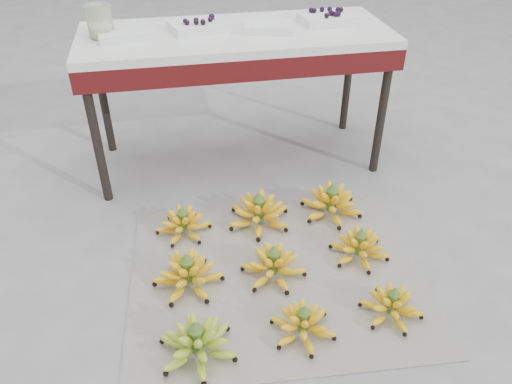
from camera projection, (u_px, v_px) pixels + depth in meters
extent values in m
plane|color=slate|center=(268.00, 268.00, 2.21)|extent=(60.00, 60.00, 0.00)
cube|color=silver|center=(276.00, 274.00, 2.17)|extent=(1.32, 1.13, 0.01)
ellipsoid|color=#86BB2A|center=(197.00, 346.00, 1.80)|extent=(0.38, 0.38, 0.09)
ellipsoid|color=#86BB2A|center=(197.00, 339.00, 1.78)|extent=(0.27, 0.27, 0.06)
ellipsoid|color=#86BB2A|center=(196.00, 333.00, 1.76)|extent=(0.17, 0.17, 0.05)
cylinder|color=#436925|center=(197.00, 339.00, 1.78)|extent=(0.05, 0.05, 0.12)
cone|color=#436925|center=(195.00, 325.00, 1.74)|extent=(0.06, 0.06, 0.04)
ellipsoid|color=yellow|center=(303.00, 327.00, 1.88)|extent=(0.30, 0.30, 0.07)
ellipsoid|color=yellow|center=(303.00, 321.00, 1.86)|extent=(0.21, 0.21, 0.06)
ellipsoid|color=yellow|center=(304.00, 315.00, 1.85)|extent=(0.14, 0.14, 0.05)
cylinder|color=#436925|center=(303.00, 321.00, 1.86)|extent=(0.04, 0.04, 0.10)
cone|color=#436925|center=(304.00, 309.00, 1.83)|extent=(0.05, 0.05, 0.04)
ellipsoid|color=yellow|center=(391.00, 308.00, 1.96)|extent=(0.30, 0.30, 0.07)
ellipsoid|color=yellow|center=(392.00, 302.00, 1.94)|extent=(0.21, 0.21, 0.05)
ellipsoid|color=yellow|center=(394.00, 297.00, 1.93)|extent=(0.14, 0.14, 0.04)
cylinder|color=#436925|center=(392.00, 302.00, 1.94)|extent=(0.04, 0.04, 0.10)
cone|color=#436925|center=(395.00, 291.00, 1.91)|extent=(0.05, 0.05, 0.04)
ellipsoid|color=yellow|center=(188.00, 277.00, 2.09)|extent=(0.34, 0.34, 0.09)
ellipsoid|color=yellow|center=(188.00, 271.00, 2.07)|extent=(0.24, 0.24, 0.06)
ellipsoid|color=yellow|center=(187.00, 265.00, 2.05)|extent=(0.16, 0.16, 0.05)
cylinder|color=#436925|center=(188.00, 271.00, 2.07)|extent=(0.05, 0.05, 0.12)
cone|color=#436925|center=(186.00, 257.00, 2.02)|extent=(0.06, 0.06, 0.04)
ellipsoid|color=yellow|center=(273.00, 268.00, 2.14)|extent=(0.35, 0.35, 0.08)
ellipsoid|color=yellow|center=(274.00, 262.00, 2.12)|extent=(0.25, 0.25, 0.06)
ellipsoid|color=yellow|center=(274.00, 256.00, 2.10)|extent=(0.16, 0.16, 0.05)
cylinder|color=#436925|center=(274.00, 262.00, 2.12)|extent=(0.04, 0.04, 0.11)
cone|color=#436925|center=(274.00, 249.00, 2.08)|extent=(0.05, 0.05, 0.04)
ellipsoid|color=yellow|center=(359.00, 249.00, 2.24)|extent=(0.27, 0.27, 0.08)
ellipsoid|color=yellow|center=(360.00, 244.00, 2.22)|extent=(0.19, 0.19, 0.06)
ellipsoid|color=yellow|center=(361.00, 238.00, 2.20)|extent=(0.12, 0.12, 0.05)
cylinder|color=#436925|center=(360.00, 244.00, 2.22)|extent=(0.04, 0.04, 0.11)
cone|color=#436925|center=(362.00, 232.00, 2.18)|extent=(0.05, 0.05, 0.04)
ellipsoid|color=yellow|center=(184.00, 226.00, 2.38)|extent=(0.32, 0.32, 0.08)
ellipsoid|color=yellow|center=(183.00, 221.00, 2.36)|extent=(0.23, 0.23, 0.06)
ellipsoid|color=yellow|center=(182.00, 216.00, 2.34)|extent=(0.15, 0.15, 0.05)
cylinder|color=#436925|center=(183.00, 221.00, 2.36)|extent=(0.04, 0.04, 0.10)
cone|color=#436925|center=(182.00, 210.00, 2.32)|extent=(0.05, 0.05, 0.04)
ellipsoid|color=yellow|center=(259.00, 216.00, 2.43)|extent=(0.32, 0.32, 0.09)
ellipsoid|color=yellow|center=(259.00, 209.00, 2.41)|extent=(0.23, 0.23, 0.07)
ellipsoid|color=yellow|center=(259.00, 203.00, 2.38)|extent=(0.15, 0.15, 0.06)
cylinder|color=#436925|center=(259.00, 209.00, 2.41)|extent=(0.05, 0.05, 0.13)
cone|color=#436925|center=(259.00, 196.00, 2.36)|extent=(0.06, 0.06, 0.05)
ellipsoid|color=yellow|center=(331.00, 206.00, 2.50)|extent=(0.30, 0.30, 0.09)
ellipsoid|color=yellow|center=(332.00, 200.00, 2.47)|extent=(0.21, 0.21, 0.07)
ellipsoid|color=yellow|center=(332.00, 194.00, 2.45)|extent=(0.14, 0.14, 0.06)
cylinder|color=#436925|center=(332.00, 200.00, 2.47)|extent=(0.05, 0.05, 0.12)
cone|color=#436925|center=(333.00, 187.00, 2.43)|extent=(0.06, 0.06, 0.04)
cylinder|color=black|center=(96.00, 139.00, 2.43)|extent=(0.05, 0.05, 0.72)
cylinder|color=black|center=(382.00, 113.00, 2.66)|extent=(0.05, 0.05, 0.72)
cylinder|color=black|center=(103.00, 95.00, 2.86)|extent=(0.05, 0.05, 0.72)
cylinder|color=black|center=(348.00, 76.00, 3.09)|extent=(0.05, 0.05, 0.72)
cube|color=#4D0E0E|center=(236.00, 49.00, 2.58)|extent=(1.59, 0.63, 0.11)
cube|color=white|center=(236.00, 35.00, 2.54)|extent=(1.59, 0.63, 0.04)
cube|color=silver|center=(123.00, 34.00, 2.42)|extent=(0.27, 0.21, 0.04)
cube|color=silver|center=(198.00, 26.00, 2.52)|extent=(0.31, 0.26, 0.04)
sphere|color=black|center=(212.00, 16.00, 2.54)|extent=(0.03, 0.03, 0.03)
sphere|color=black|center=(196.00, 22.00, 2.46)|extent=(0.03, 0.03, 0.03)
sphere|color=black|center=(210.00, 19.00, 2.50)|extent=(0.03, 0.03, 0.03)
sphere|color=black|center=(187.00, 22.00, 2.45)|extent=(0.03, 0.03, 0.03)
sphere|color=black|center=(203.00, 22.00, 2.46)|extent=(0.03, 0.03, 0.03)
sphere|color=black|center=(212.00, 17.00, 2.53)|extent=(0.03, 0.03, 0.03)
sphere|color=black|center=(185.00, 21.00, 2.47)|extent=(0.03, 0.03, 0.03)
sphere|color=black|center=(203.00, 22.00, 2.46)|extent=(0.03, 0.03, 0.03)
sphere|color=black|center=(196.00, 20.00, 2.49)|extent=(0.03, 0.03, 0.03)
sphere|color=black|center=(211.00, 17.00, 2.54)|extent=(0.03, 0.03, 0.03)
cube|color=silver|center=(269.00, 27.00, 2.52)|extent=(0.28, 0.23, 0.04)
cube|color=silver|center=(327.00, 19.00, 2.62)|extent=(0.30, 0.22, 0.04)
sphere|color=black|center=(331.00, 13.00, 2.59)|extent=(0.03, 0.03, 0.03)
sphere|color=black|center=(330.00, 9.00, 2.65)|extent=(0.03, 0.03, 0.03)
sphere|color=black|center=(314.00, 10.00, 2.63)|extent=(0.03, 0.03, 0.03)
sphere|color=black|center=(327.00, 15.00, 2.55)|extent=(0.03, 0.03, 0.03)
sphere|color=black|center=(336.00, 14.00, 2.57)|extent=(0.03, 0.03, 0.03)
sphere|color=black|center=(332.00, 13.00, 2.58)|extent=(0.03, 0.03, 0.03)
sphere|color=black|center=(322.00, 9.00, 2.64)|extent=(0.03, 0.03, 0.03)
sphere|color=black|center=(338.00, 10.00, 2.64)|extent=(0.03, 0.03, 0.03)
sphere|color=black|center=(338.00, 14.00, 2.57)|extent=(0.03, 0.03, 0.03)
sphere|color=black|center=(311.00, 10.00, 2.63)|extent=(0.03, 0.03, 0.03)
sphere|color=black|center=(341.00, 10.00, 2.64)|extent=(0.03, 0.03, 0.03)
cylinder|color=#DEEEBD|center=(100.00, 21.00, 2.40)|extent=(0.13, 0.13, 0.16)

